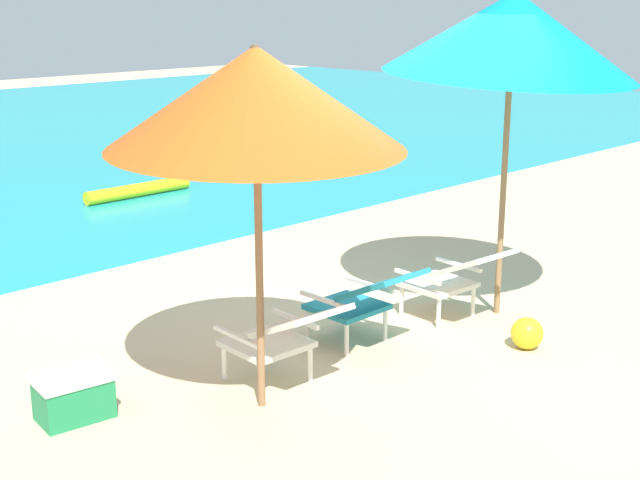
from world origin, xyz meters
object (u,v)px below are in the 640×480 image
lounge_chair_right (454,275)px  beach_ball (527,333)px  cooler_box (74,395)px  beach_umbrella_right (512,34)px  lounge_chair_center (363,297)px  beach_umbrella_left (256,98)px  lounge_chair_left (282,334)px  swim_buoy (138,190)px

lounge_chair_right → beach_ball: (-0.09, -0.77, -0.28)m
lounge_chair_right → cooler_box: size_ratio=1.78×
beach_umbrella_right → beach_ball: size_ratio=10.94×
lounge_chair_center → beach_umbrella_right: bearing=-12.5°
beach_umbrella_right → cooler_box: beach_umbrella_right is taller
beach_umbrella_left → beach_ball: 2.92m
lounge_chair_center → lounge_chair_right: 0.96m
lounge_chair_right → beach_ball: size_ratio=3.62×
lounge_chair_left → beach_ball: bearing=-23.6°
lounge_chair_left → beach_umbrella_right: bearing=-4.3°
lounge_chair_center → beach_ball: (0.86, -0.93, -0.28)m
swim_buoy → lounge_chair_right: lounge_chair_right is taller
lounge_chair_right → cooler_box: bearing=168.6°
lounge_chair_right → beach_umbrella_right: beach_umbrella_right is taller
lounge_chair_left → lounge_chair_right: size_ratio=0.99×
swim_buoy → beach_umbrella_right: bearing=-93.7°
beach_umbrella_left → lounge_chair_left: bearing=18.9°
lounge_chair_left → lounge_chair_center: (0.96, 0.13, 0.00)m
lounge_chair_right → cooler_box: 3.24m
cooler_box → beach_ball: bearing=-24.6°
swim_buoy → lounge_chair_center: (-1.76, -5.77, 0.31)m
lounge_chair_left → beach_umbrella_left: bearing=-161.1°
beach_umbrella_right → lounge_chair_right: bearing=160.7°
lounge_chair_left → beach_ball: lounge_chair_left is taller
lounge_chair_center → cooler_box: bearing=167.7°
lounge_chair_center → beach_umbrella_left: bearing=-169.7°
beach_umbrella_right → cooler_box: 4.28m
swim_buoy → lounge_chair_left: (-2.73, -5.90, 0.31)m
lounge_chair_left → cooler_box: size_ratio=1.77×
swim_buoy → lounge_chair_right: bearing=-97.9°
beach_umbrella_right → lounge_chair_left: bearing=175.7°
lounge_chair_center → lounge_chair_left: bearing=-172.3°
beach_ball → lounge_chair_center: bearing=132.8°
beach_ball → lounge_chair_right: bearing=83.6°
cooler_box → beach_umbrella_right: bearing=-12.4°
beach_umbrella_right → lounge_chair_center: bearing=167.5°
beach_umbrella_left → beach_ball: (2.10, -0.70, -1.91)m
lounge_chair_left → beach_umbrella_left: size_ratio=0.36×
lounge_chair_center → beach_umbrella_right: size_ratio=0.32×
lounge_chair_center → beach_umbrella_left: beach_umbrella_left is taller
lounge_chair_center → beach_ball: 1.30m
swim_buoy → beach_umbrella_left: beach_umbrella_left is taller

